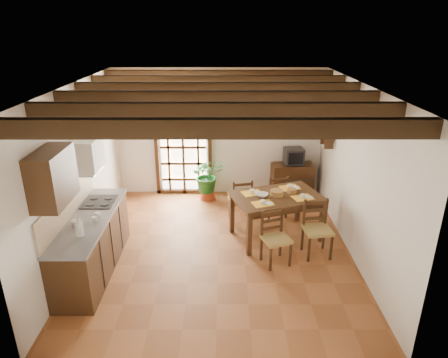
{
  "coord_description": "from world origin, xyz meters",
  "views": [
    {
      "loc": [
        0.09,
        -6.0,
        3.69
      ],
      "look_at": [
        0.1,
        0.4,
        1.15
      ],
      "focal_mm": 32.0,
      "sensor_mm": 36.0,
      "label": 1
    }
  ],
  "objects_px": {
    "sideboard": "(292,181)",
    "dining_table": "(277,201)",
    "chair_far_right": "(275,203)",
    "pendant_lamp": "(280,124)",
    "chair_far_left": "(240,208)",
    "chair_near_right": "(316,239)",
    "crt_tv": "(294,156)",
    "potted_plant": "(208,175)",
    "chair_near_left": "(275,248)",
    "kitchen_counter": "(92,243)"
  },
  "relations": [
    {
      "from": "pendant_lamp",
      "to": "potted_plant",
      "type": "bearing_deg",
      "value": 129.43
    },
    {
      "from": "kitchen_counter",
      "to": "pendant_lamp",
      "type": "distance_m",
      "value": 3.58
    },
    {
      "from": "potted_plant",
      "to": "sideboard",
      "type": "bearing_deg",
      "value": 3.5
    },
    {
      "from": "dining_table",
      "to": "chair_near_left",
      "type": "xyz_separation_m",
      "value": [
        -0.11,
        -0.86,
        -0.44
      ]
    },
    {
      "from": "chair_far_left",
      "to": "sideboard",
      "type": "xyz_separation_m",
      "value": [
        1.19,
        1.18,
        0.11
      ]
    },
    {
      "from": "chair_far_left",
      "to": "crt_tv",
      "type": "height_order",
      "value": "crt_tv"
    },
    {
      "from": "potted_plant",
      "to": "pendant_lamp",
      "type": "height_order",
      "value": "pendant_lamp"
    },
    {
      "from": "dining_table",
      "to": "chair_far_right",
      "type": "bearing_deg",
      "value": 64.11
    },
    {
      "from": "dining_table",
      "to": "pendant_lamp",
      "type": "xyz_separation_m",
      "value": [
        -0.0,
        0.1,
        1.36
      ]
    },
    {
      "from": "dining_table",
      "to": "chair_near_left",
      "type": "bearing_deg",
      "value": -116.04
    },
    {
      "from": "dining_table",
      "to": "chair_near_right",
      "type": "bearing_deg",
      "value": -63.79
    },
    {
      "from": "chair_near_left",
      "to": "chair_near_right",
      "type": "bearing_deg",
      "value": -1.92
    },
    {
      "from": "chair_far_left",
      "to": "sideboard",
      "type": "height_order",
      "value": "chair_far_left"
    },
    {
      "from": "dining_table",
      "to": "chair_near_left",
      "type": "relative_size",
      "value": 1.96
    },
    {
      "from": "kitchen_counter",
      "to": "crt_tv",
      "type": "xyz_separation_m",
      "value": [
        3.57,
        2.82,
        0.49
      ]
    },
    {
      "from": "kitchen_counter",
      "to": "chair_far_right",
      "type": "distance_m",
      "value": 3.63
    },
    {
      "from": "chair_near_left",
      "to": "kitchen_counter",
      "type": "bearing_deg",
      "value": 162.59
    },
    {
      "from": "kitchen_counter",
      "to": "dining_table",
      "type": "bearing_deg",
      "value": 19.13
    },
    {
      "from": "kitchen_counter",
      "to": "potted_plant",
      "type": "bearing_deg",
      "value": 57.94
    },
    {
      "from": "sideboard",
      "to": "crt_tv",
      "type": "bearing_deg",
      "value": -95.45
    },
    {
      "from": "chair_near_right",
      "to": "pendant_lamp",
      "type": "distance_m",
      "value": 2.01
    },
    {
      "from": "kitchen_counter",
      "to": "chair_near_right",
      "type": "height_order",
      "value": "kitchen_counter"
    },
    {
      "from": "chair_near_right",
      "to": "dining_table",
      "type": "bearing_deg",
      "value": 128.39
    },
    {
      "from": "chair_far_right",
      "to": "potted_plant",
      "type": "height_order",
      "value": "potted_plant"
    },
    {
      "from": "chair_near_right",
      "to": "sideboard",
      "type": "distance_m",
      "value": 2.4
    },
    {
      "from": "sideboard",
      "to": "pendant_lamp",
      "type": "xyz_separation_m",
      "value": [
        -0.58,
        -1.69,
        1.69
      ]
    },
    {
      "from": "kitchen_counter",
      "to": "potted_plant",
      "type": "distance_m",
      "value": 3.2
    },
    {
      "from": "chair_near_right",
      "to": "pendant_lamp",
      "type": "xyz_separation_m",
      "value": [
        -0.61,
        0.71,
        1.78
      ]
    },
    {
      "from": "chair_far_right",
      "to": "chair_near_left",
      "type": "bearing_deg",
      "value": 72.18
    },
    {
      "from": "pendant_lamp",
      "to": "sideboard",
      "type": "bearing_deg",
      "value": 71.04
    },
    {
      "from": "chair_far_left",
      "to": "sideboard",
      "type": "relative_size",
      "value": 0.99
    },
    {
      "from": "chair_far_left",
      "to": "chair_far_right",
      "type": "bearing_deg",
      "value": -172.98
    },
    {
      "from": "kitchen_counter",
      "to": "pendant_lamp",
      "type": "height_order",
      "value": "pendant_lamp"
    },
    {
      "from": "kitchen_counter",
      "to": "dining_table",
      "type": "distance_m",
      "value": 3.17
    },
    {
      "from": "chair_far_left",
      "to": "chair_far_right",
      "type": "relative_size",
      "value": 1.01
    },
    {
      "from": "chair_near_right",
      "to": "chair_far_left",
      "type": "bearing_deg",
      "value": 128.34
    },
    {
      "from": "sideboard",
      "to": "crt_tv",
      "type": "distance_m",
      "value": 0.58
    },
    {
      "from": "crt_tv",
      "to": "chair_far_right",
      "type": "bearing_deg",
      "value": -123.1
    },
    {
      "from": "sideboard",
      "to": "dining_table",
      "type": "bearing_deg",
      "value": -113.43
    },
    {
      "from": "chair_far_right",
      "to": "crt_tv",
      "type": "xyz_separation_m",
      "value": [
        0.48,
        0.93,
        0.69
      ]
    },
    {
      "from": "chair_far_right",
      "to": "pendant_lamp",
      "type": "distance_m",
      "value": 1.95
    },
    {
      "from": "crt_tv",
      "to": "dining_table",
      "type": "bearing_deg",
      "value": -113.86
    },
    {
      "from": "chair_far_left",
      "to": "crt_tv",
      "type": "bearing_deg",
      "value": -147.5
    },
    {
      "from": "chair_far_right",
      "to": "sideboard",
      "type": "distance_m",
      "value": 1.05
    },
    {
      "from": "chair_far_right",
      "to": "pendant_lamp",
      "type": "height_order",
      "value": "pendant_lamp"
    },
    {
      "from": "dining_table",
      "to": "pendant_lamp",
      "type": "bearing_deg",
      "value": 70.96
    },
    {
      "from": "chair_near_left",
      "to": "chair_far_left",
      "type": "relative_size",
      "value": 0.99
    },
    {
      "from": "chair_near_right",
      "to": "crt_tv",
      "type": "height_order",
      "value": "crt_tv"
    },
    {
      "from": "crt_tv",
      "to": "potted_plant",
      "type": "xyz_separation_m",
      "value": [
        -1.87,
        -0.11,
        -0.4
      ]
    },
    {
      "from": "kitchen_counter",
      "to": "sideboard",
      "type": "distance_m",
      "value": 4.55
    }
  ]
}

